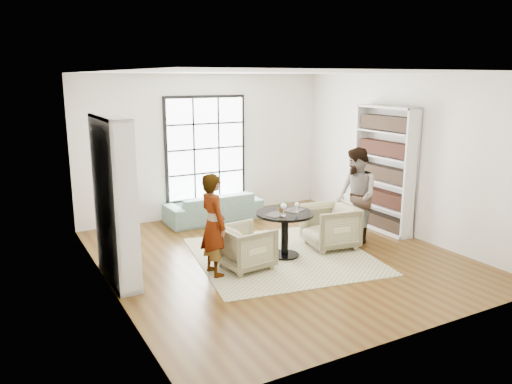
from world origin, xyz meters
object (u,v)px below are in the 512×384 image
wine_glass_right (297,205)px  armchair_right (330,226)px  person_left (213,225)px  sofa (214,207)px  armchair_left (246,247)px  flower_centerpiece (282,207)px  person_right (356,196)px  pedestal_table (285,225)px  wine_glass_left (284,207)px

wine_glass_right → armchair_right: bearing=7.9°
person_left → sofa: bearing=-26.7°
armchair_left → flower_centerpiece: flower_centerpiece is taller
person_right → wine_glass_right: (-1.33, -0.11, 0.03)m
person_right → wine_glass_right: 1.33m
pedestal_table → armchair_left: size_ratio=1.27×
armchair_right → wine_glass_left: (-1.08, -0.19, 0.53)m
armchair_left → person_left: bearing=84.3°
armchair_left → person_left: (-0.55, 0.00, 0.44)m
wine_glass_right → sofa: bearing=97.3°
armchair_left → person_right: bearing=-91.6°
wine_glass_left → wine_glass_right: 0.31m
sofa → wine_glass_left: size_ratio=9.48×
wine_glass_right → person_left: bearing=-177.9°
armchair_right → flower_centerpiece: (-0.98, 0.01, 0.48)m
armchair_right → flower_centerpiece: bearing=-81.7°
flower_centerpiece → person_right: bearing=-0.3°
wine_glass_left → wine_glass_right: size_ratio=1.21×
armchair_right → wine_glass_right: bearing=-73.4°
sofa → armchair_left: (-0.63, -2.67, 0.05)m
wine_glass_left → wine_glass_right: wine_glass_left is taller
pedestal_table → sofa: 2.54m
armchair_right → flower_centerpiece: size_ratio=4.48×
armchair_left → armchair_right: bearing=-90.4°
armchair_right → flower_centerpiece: 1.09m
sofa → person_left: 2.96m
pedestal_table → armchair_right: (0.95, 0.02, -0.17)m
armchair_left → wine_glass_right: size_ratio=4.36×
pedestal_table → flower_centerpiece: (-0.04, 0.03, 0.30)m
armchair_right → person_right: 0.73m
wine_glass_left → flower_centerpiece: (0.09, 0.19, -0.06)m
sofa → person_right: person_right is taller
armchair_left → flower_centerpiece: size_ratio=4.04×
armchair_right → person_right: (0.55, -0.00, 0.48)m
armchair_right → person_left: (-2.29, -0.16, 0.40)m
pedestal_table → armchair_right: pedestal_table is taller
person_left → wine_glass_left: person_left is taller
pedestal_table → wine_glass_right: (0.17, -0.09, 0.33)m
person_right → wine_glass_left: bearing=-68.9°
armchair_left → wine_glass_right: bearing=-92.4°
pedestal_table → armchair_left: 0.83m
person_right → flower_centerpiece: size_ratio=9.24×
armchair_left → person_left: 0.70m
sofa → flower_centerpiece: bearing=91.7°
wine_glass_right → flower_centerpiece: bearing=150.8°
pedestal_table → sofa: bearing=93.7°
person_right → person_left: bearing=-72.2°
armchair_right → person_right: size_ratio=0.48×
armchair_left → person_right: size_ratio=0.44×
armchair_left → person_right: 2.35m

